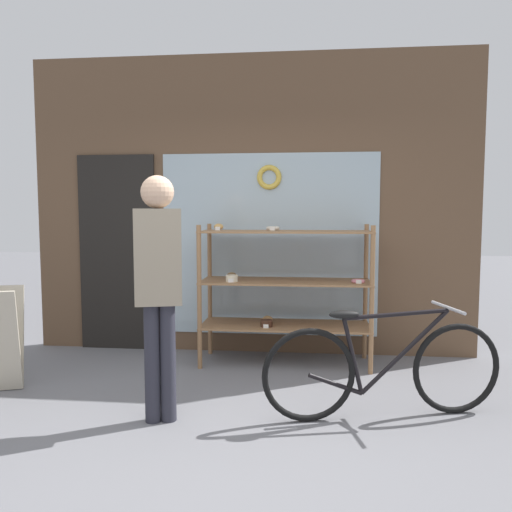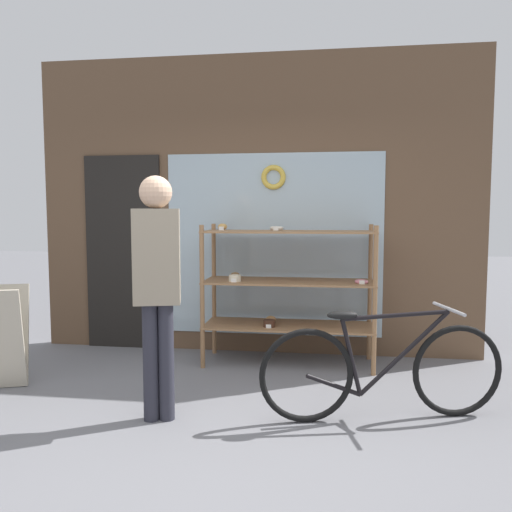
% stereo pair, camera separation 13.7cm
% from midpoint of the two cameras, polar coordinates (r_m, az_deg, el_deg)
% --- Properties ---
extents(ground_plane, '(30.00, 30.00, 0.00)m').
position_cam_midpoint_polar(ground_plane, '(3.37, -4.68, -21.17)').
color(ground_plane, slate).
extents(storefront_facade, '(4.68, 0.13, 3.12)m').
position_cam_midpoint_polar(storefront_facade, '(5.29, 0.12, 5.32)').
color(storefront_facade, brown).
rests_on(storefront_facade, ground_plane).
extents(display_case, '(1.65, 0.55, 1.38)m').
position_cam_midpoint_polar(display_case, '(4.88, 4.33, -3.02)').
color(display_case, '#8E6642').
rests_on(display_case, ground_plane).
extents(bicycle, '(1.75, 0.57, 0.81)m').
position_cam_midpoint_polar(bicycle, '(3.78, 15.26, -12.43)').
color(bicycle, black).
rests_on(bicycle, ground_plane).
extents(pedestrian, '(0.35, 0.25, 1.74)m').
position_cam_midpoint_polar(pedestrian, '(3.56, -10.17, -2.35)').
color(pedestrian, '#282833').
rests_on(pedestrian, ground_plane).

